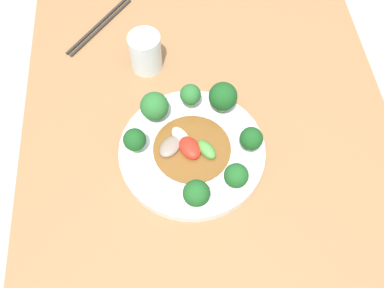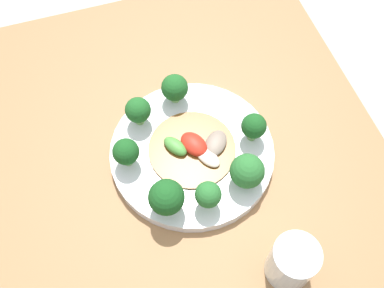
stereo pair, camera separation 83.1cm
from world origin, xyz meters
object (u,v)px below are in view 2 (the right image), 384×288
(broccoli_northeast, at_px, (247,171))
(drinking_glass, at_px, (292,262))
(broccoli_south, at_px, (126,152))
(broccoli_east, at_px, (208,195))
(broccoli_southwest, at_px, (138,110))
(stirfry_center, at_px, (195,148))
(plate, at_px, (192,152))
(broccoli_southeast, at_px, (166,198))
(broccoli_west, at_px, (175,88))
(broccoli_north, at_px, (254,126))

(broccoli_northeast, height_order, drinking_glass, drinking_glass)
(broccoli_south, bearing_deg, broccoli_east, 42.63)
(broccoli_southwest, xyz_separation_m, stirfry_center, (0.09, 0.08, -0.03))
(plate, xyz_separation_m, broccoli_southeast, (0.09, -0.07, 0.05))
(plate, relative_size, broccoli_south, 4.78)
(broccoli_west, distance_m, broccoli_southeast, 0.22)
(broccoli_east, bearing_deg, broccoli_north, 129.79)
(drinking_glass, bearing_deg, broccoli_north, 172.84)
(plate, height_order, broccoli_southwest, broccoli_southwest)
(broccoli_north, xyz_separation_m, broccoli_southwest, (-0.09, -0.18, -0.00))
(broccoli_south, xyz_separation_m, broccoli_west, (-0.10, 0.12, -0.00))
(broccoli_south, xyz_separation_m, broccoli_east, (0.12, 0.11, 0.00))
(plate, xyz_separation_m, drinking_glass, (0.24, 0.08, 0.03))
(plate, relative_size, broccoli_north, 4.77)
(stirfry_center, xyz_separation_m, drinking_glass, (0.24, 0.08, 0.02))
(broccoli_north, xyz_separation_m, broccoli_east, (0.10, -0.12, -0.00))
(broccoli_south, distance_m, broccoli_southwest, 0.09)
(broccoli_west, bearing_deg, broccoli_southwest, -69.95)
(broccoli_south, height_order, broccoli_southwest, same)
(broccoli_northeast, bearing_deg, broccoli_west, -161.91)
(broccoli_south, xyz_separation_m, stirfry_center, (0.01, 0.12, -0.03))
(broccoli_south, height_order, drinking_glass, drinking_glass)
(broccoli_west, bearing_deg, broccoli_southeast, -20.04)
(broccoli_north, relative_size, broccoli_east, 1.01)
(broccoli_south, xyz_separation_m, broccoli_northeast, (0.10, 0.18, -0.00))
(stirfry_center, bearing_deg, broccoli_northeast, 36.71)
(broccoli_south, bearing_deg, broccoli_southwest, 152.00)
(broccoli_northeast, xyz_separation_m, broccoli_southeast, (0.01, -0.14, 0.01))
(broccoli_northeast, xyz_separation_m, broccoli_west, (-0.20, -0.07, -0.00))
(plate, height_order, stirfry_center, stirfry_center)
(plate, relative_size, drinking_glass, 3.25)
(plate, distance_m, broccoli_southeast, 0.13)
(broccoli_west, relative_size, drinking_glass, 0.69)
(broccoli_north, distance_m, broccoli_northeast, 0.09)
(broccoli_south, relative_size, broccoli_east, 1.01)
(broccoli_south, relative_size, broccoli_southeast, 0.84)
(plate, relative_size, broccoli_east, 4.85)
(broccoli_south, distance_m, broccoli_southeast, 0.11)
(stirfry_center, bearing_deg, broccoli_west, -179.00)
(plate, relative_size, stirfry_center, 1.89)
(broccoli_east, distance_m, broccoli_northeast, 0.08)
(broccoli_north, relative_size, drinking_glass, 0.68)
(plate, height_order, broccoli_west, broccoli_west)
(broccoli_north, bearing_deg, stirfry_center, -94.23)
(broccoli_south, relative_size, broccoli_west, 0.99)
(broccoli_east, relative_size, broccoli_southwest, 0.99)
(plate, bearing_deg, broccoli_south, -94.93)
(drinking_glass, bearing_deg, broccoli_west, -167.72)
(plate, distance_m, broccoli_southwest, 0.12)
(broccoli_north, relative_size, broccoli_southwest, 1.00)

